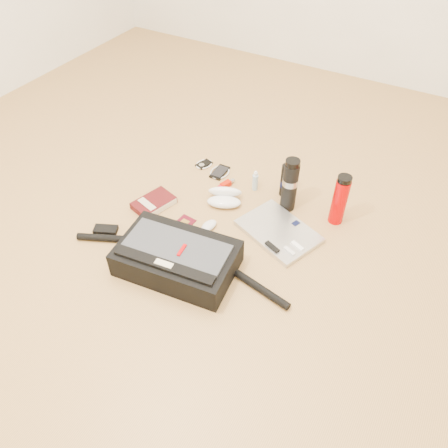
% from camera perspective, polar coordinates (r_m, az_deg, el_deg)
% --- Properties ---
extents(ground, '(4.00, 4.00, 0.00)m').
position_cam_1_polar(ground, '(2.05, -1.56, -2.26)').
color(ground, '#B1844A').
rests_on(ground, ground).
extents(messenger_bag, '(1.04, 0.37, 0.14)m').
position_cam_1_polar(messenger_bag, '(1.91, -6.22, -4.40)').
color(messenger_bag, black).
rests_on(messenger_bag, ground).
extents(laptop, '(0.43, 0.37, 0.04)m').
position_cam_1_polar(laptop, '(2.10, 7.13, -0.99)').
color(laptop, '#BDBDC0').
rests_on(laptop, ground).
extents(book, '(0.18, 0.23, 0.04)m').
position_cam_1_polar(book, '(2.25, -9.15, 2.71)').
color(book, '#410B0D').
rests_on(book, ground).
extents(passport, '(0.09, 0.12, 0.01)m').
position_cam_1_polar(passport, '(2.14, -5.32, 0.05)').
color(passport, '#4B0814').
rests_on(passport, ground).
extents(mouse, '(0.07, 0.10, 0.03)m').
position_cam_1_polar(mouse, '(2.11, -1.99, -0.20)').
color(mouse, silver).
rests_on(mouse, ground).
extents(sunglasses_case, '(0.22, 0.20, 0.10)m').
position_cam_1_polar(sunglasses_case, '(2.23, 0.07, 3.55)').
color(sunglasses_case, white).
rests_on(sunglasses_case, ground).
extents(ipod, '(0.10, 0.10, 0.01)m').
position_cam_1_polar(ipod, '(2.50, -2.64, 7.82)').
color(ipod, black).
rests_on(ipod, ground).
extents(phone, '(0.10, 0.13, 0.01)m').
position_cam_1_polar(phone, '(2.44, -0.55, 6.80)').
color(phone, black).
rests_on(phone, ground).
extents(inhaler, '(0.05, 0.11, 0.03)m').
position_cam_1_polar(inhaler, '(2.34, 0.30, 5.23)').
color(inhaler, '#A81302').
rests_on(inhaler, ground).
extents(spray_bottle, '(0.04, 0.04, 0.12)m').
position_cam_1_polar(spray_bottle, '(2.31, 4.10, 5.56)').
color(spray_bottle, '#9EBFD4').
rests_on(spray_bottle, ground).
extents(aerosol_can, '(0.06, 0.06, 0.20)m').
position_cam_1_polar(aerosol_can, '(2.26, 7.96, 5.76)').
color(aerosol_can, black).
rests_on(aerosol_can, ground).
extents(thermos_black, '(0.10, 0.10, 0.29)m').
position_cam_1_polar(thermos_black, '(2.15, 8.60, 5.08)').
color(thermos_black, black).
rests_on(thermos_black, ground).
extents(thermos_red, '(0.08, 0.08, 0.27)m').
position_cam_1_polar(thermos_red, '(2.14, 14.88, 3.07)').
color(thermos_red, '#BA0000').
rests_on(thermos_red, ground).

